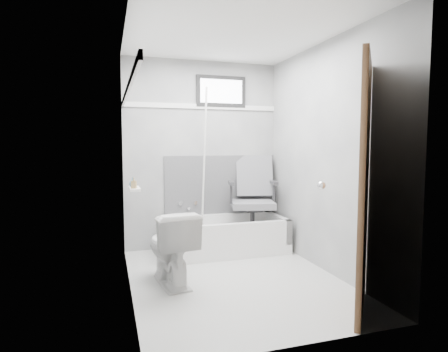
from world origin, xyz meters
name	(u,v)px	position (x,y,z in m)	size (l,w,h in m)	color
floor	(234,279)	(0.00, 0.00, 0.00)	(2.60, 2.60, 0.00)	silver
ceiling	(235,31)	(0.00, 0.00, 2.40)	(2.60, 2.60, 0.00)	silver
wall_back	(202,155)	(0.00, 1.30, 1.20)	(2.00, 0.02, 2.40)	slate
wall_front	(301,165)	(0.00, -1.30, 1.20)	(2.00, 0.02, 2.40)	slate
wall_left	(128,159)	(-1.00, 0.00, 1.20)	(0.02, 2.60, 2.40)	slate
wall_right	(325,157)	(1.00, 0.00, 1.20)	(0.02, 2.60, 2.40)	slate
bathtub	(225,235)	(0.19, 0.93, 0.21)	(1.50, 0.70, 0.42)	white
office_chair	(253,198)	(0.57, 0.97, 0.66)	(0.62, 0.62, 1.08)	slate
toilet	(171,247)	(-0.62, 0.07, 0.35)	(0.40, 0.72, 0.70)	white
door	(420,190)	(0.98, -1.28, 1.00)	(0.78, 0.78, 2.00)	#51341E
window	(221,91)	(0.25, 1.29, 2.02)	(0.66, 0.04, 0.40)	black
backerboard	(221,185)	(0.25, 1.29, 0.80)	(1.50, 0.02, 0.78)	#4C4C4F
trim_back	(202,106)	(0.00, 1.29, 1.82)	(2.00, 0.02, 0.06)	white
trim_left	(128,89)	(-0.99, 0.00, 1.82)	(0.02, 2.60, 0.06)	white
pole	(204,168)	(-0.04, 1.06, 1.05)	(0.02, 0.02, 1.95)	silver
shelf	(134,189)	(-0.93, 0.32, 0.90)	(0.10, 0.32, 0.03)	white
soap_bottle_a	(134,183)	(-0.94, 0.24, 0.97)	(0.05, 0.05, 0.11)	#9E824F
soap_bottle_b	(133,182)	(-0.94, 0.38, 0.96)	(0.07, 0.07, 0.10)	slate
faucet	(188,205)	(-0.20, 1.27, 0.55)	(0.26, 0.10, 0.16)	silver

